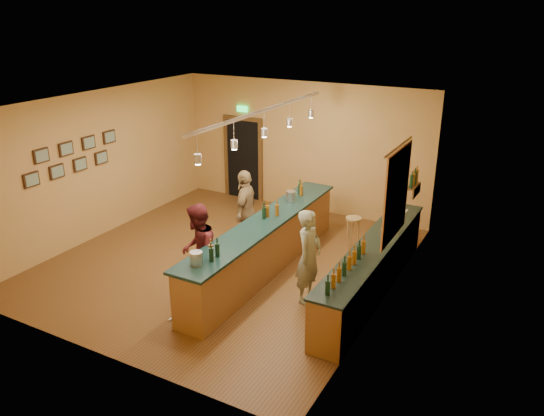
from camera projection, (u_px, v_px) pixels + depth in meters
The scene contains 17 objects.
floor at pixel (227, 261), 10.77m from camera, with size 7.00×7.00×0.00m, color brown.
ceiling at pixel (222, 103), 9.64m from camera, with size 6.50×7.00×0.02m, color silver.
wall_back at pixel (303, 147), 13.08m from camera, with size 6.50×0.02×3.20m, color #B89445.
wall_front at pixel (86, 257), 7.33m from camera, with size 6.50×0.02×3.20m, color #B89445.
wall_left at pixel (101, 164), 11.65m from camera, with size 0.02×7.00×3.20m, color #B89445.
wall_right at pixel (390, 216), 8.76m from camera, with size 0.02×7.00×3.20m, color #B89445.
doorway at pixel (244, 157), 13.99m from camera, with size 1.15×0.09×2.48m.
tapestry at pixel (397, 194), 9.01m from camera, with size 0.03×1.40×1.60m, color maroon.
bottle_shelf at pixel (414, 180), 10.33m from camera, with size 0.17×0.55×0.54m.
picture_grid at pixel (73, 157), 10.89m from camera, with size 0.06×2.20×0.70m, color #382111, non-canonical shape.
back_counter at pixel (372, 268), 9.43m from camera, with size 0.60×4.55×1.27m.
tasting_bar at pixel (265, 242), 10.17m from camera, with size 0.74×5.10×1.38m.
pendant_track at pixel (264, 119), 9.32m from camera, with size 0.11×4.60×0.50m.
bartender at pixel (309, 256), 9.06m from camera, with size 0.61×0.40×1.68m, color gray.
customer_a at pixel (198, 251), 9.23m from camera, with size 0.83×0.65×1.70m, color #59191E.
customer_b at pixel (246, 210), 11.02m from camera, with size 1.02×0.43×1.74m, color #997A51.
bar_stool at pixel (353, 224), 11.17m from camera, with size 0.34×0.34×0.69m.
Camera 1 is at (5.41, -8.09, 4.83)m, focal length 35.00 mm.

